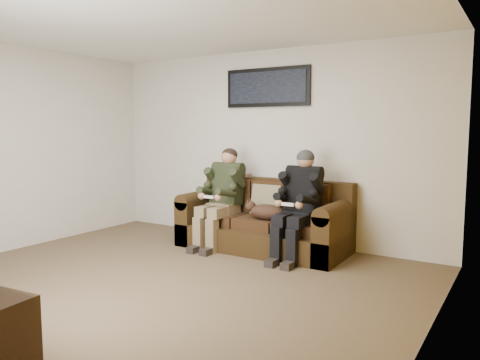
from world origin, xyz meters
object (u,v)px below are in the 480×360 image
Objects in this scene: sofa at (266,223)px; framed_poster at (267,87)px; person_right at (299,198)px; person_left at (222,192)px; cat at (266,211)px.

framed_poster is (-0.20, 0.39, 1.77)m from sofa.
person_right is 1.67m from framed_poster.
person_left is (-0.55, -0.18, 0.39)m from sofa.
framed_poster reaches higher than person_left.
sofa is 0.33m from cat.
person_left is 0.99× the size of person_right.
sofa reaches higher than cat.
sofa is at bearing 118.94° from cat.
sofa is 0.70m from person_left.
person_left is at bearing -179.98° from person_right.
cat is (0.68, -0.05, -0.19)m from person_left.
framed_poster is (-0.33, 0.62, 1.57)m from cat.
sofa is 1.67× the size of person_left.
cat is 1.72m from framed_poster.
person_left reaches higher than cat.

